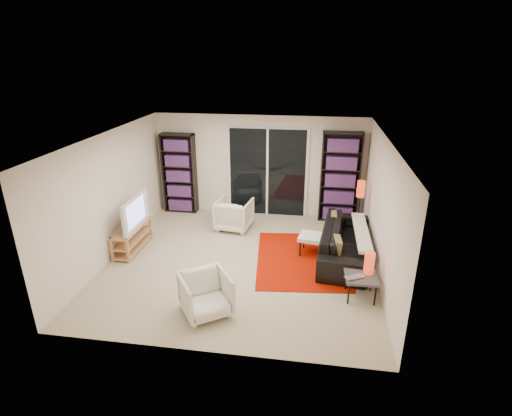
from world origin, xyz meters
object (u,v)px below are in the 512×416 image
object	(u,v)px
ottoman	(314,238)
tv_stand	(132,237)
floor_lamp	(360,195)
bookshelf_left	(179,173)
armchair_front	(206,295)
sofa	(346,241)
armchair_back	(234,214)
side_table	(361,278)
bookshelf_right	(340,178)

from	to	relation	value
ottoman	tv_stand	bearing A→B (deg)	-174.68
ottoman	floor_lamp	world-z (taller)	floor_lamp
bookshelf_left	floor_lamp	xyz separation A→B (m)	(4.24, -0.88, -0.02)
bookshelf_left	armchair_front	size ratio (longest dim) A/B	2.72
sofa	floor_lamp	bearing A→B (deg)	-10.51
armchair_back	ottoman	xyz separation A→B (m)	(1.79, -0.96, 0.00)
side_table	sofa	bearing A→B (deg)	96.62
armchair_back	armchair_front	xyz separation A→B (m)	(0.20, -3.14, -0.02)
bookshelf_right	tv_stand	world-z (taller)	bookshelf_right
bookshelf_left	bookshelf_right	xyz separation A→B (m)	(3.85, -0.00, 0.07)
side_table	floor_lamp	world-z (taller)	floor_lamp
side_table	bookshelf_right	bearing A→B (deg)	94.43
bookshelf_right	side_table	world-z (taller)	bookshelf_right
bookshelf_left	floor_lamp	distance (m)	4.33
floor_lamp	armchair_back	bearing A→B (deg)	179.53
tv_stand	armchair_back	bearing A→B (deg)	35.34
tv_stand	side_table	world-z (taller)	tv_stand
tv_stand	side_table	xyz separation A→B (m)	(4.41, -1.05, 0.10)
bookshelf_left	ottoman	xyz separation A→B (m)	(3.31, -1.82, -0.63)
bookshelf_right	side_table	size ratio (longest dim) A/B	3.91
floor_lamp	armchair_front	bearing A→B (deg)	-128.91
bookshelf_left	ottoman	bearing A→B (deg)	-28.81
armchair_back	sofa	bearing A→B (deg)	165.53
armchair_front	ottoman	bearing A→B (deg)	19.70
tv_stand	sofa	xyz separation A→B (m)	(4.25, 0.31, 0.07)
bookshelf_left	armchair_front	bearing A→B (deg)	-66.67
bookshelf_left	ottoman	size ratio (longest dim) A/B	3.11
bookshelf_left	sofa	world-z (taller)	bookshelf_left
tv_stand	sofa	distance (m)	4.26
sofa	ottoman	size ratio (longest dim) A/B	3.63
bookshelf_right	floor_lamp	distance (m)	0.97
ottoman	floor_lamp	size ratio (longest dim) A/B	0.50
armchair_front	sofa	bearing A→B (deg)	10.01
bookshelf_left	side_table	size ratio (longest dim) A/B	3.63
sofa	armchair_back	xyz separation A→B (m)	(-2.41, 0.99, 0.01)
armchair_back	bookshelf_right	bearing A→B (deg)	-151.97
bookshelf_right	tv_stand	size ratio (longest dim) A/B	1.79
armchair_back	floor_lamp	distance (m)	2.78
sofa	armchair_back	distance (m)	2.61
bookshelf_left	bookshelf_right	world-z (taller)	bookshelf_right
armchair_back	ottoman	world-z (taller)	armchair_back
tv_stand	bookshelf_left	bearing A→B (deg)	81.83
armchair_front	side_table	size ratio (longest dim) A/B	1.33
bookshelf_left	side_table	distance (m)	5.24
armchair_back	armchair_front	bearing A→B (deg)	101.36
bookshelf_right	armchair_back	world-z (taller)	bookshelf_right
sofa	ottoman	world-z (taller)	sofa
bookshelf_right	tv_stand	distance (m)	4.75
tv_stand	ottoman	xyz separation A→B (m)	(3.62, 0.34, 0.08)
ottoman	side_table	xyz separation A→B (m)	(0.79, -1.39, 0.01)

